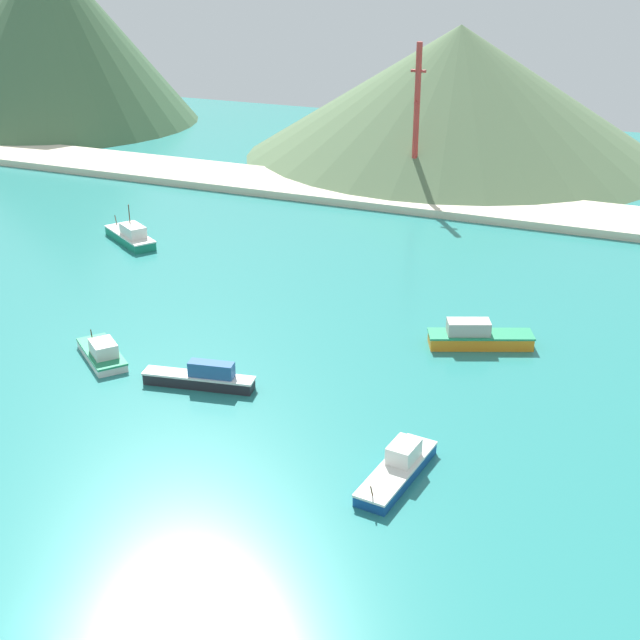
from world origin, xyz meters
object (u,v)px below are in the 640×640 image
at_px(fishing_boat_6, 131,236).
at_px(fishing_boat_9, 398,468).
at_px(fishing_boat_4, 202,378).
at_px(radio_tower, 416,120).
at_px(fishing_boat_1, 478,337).
at_px(fishing_boat_0, 102,353).

relative_size(fishing_boat_6, fishing_boat_9, 1.05).
distance_m(fishing_boat_4, fishing_boat_9, 23.00).
distance_m(fishing_boat_9, radio_tower, 83.37).
relative_size(fishing_boat_1, fishing_boat_6, 1.03).
bearing_deg(radio_tower, fishing_boat_9, -73.29).
xyz_separation_m(fishing_boat_0, fishing_boat_4, (12.11, -0.94, 0.15)).
bearing_deg(fishing_boat_9, fishing_boat_4, 162.20).
bearing_deg(fishing_boat_4, fishing_boat_9, -17.80).
xyz_separation_m(fishing_boat_4, fishing_boat_9, (21.90, -7.03, -0.13)).
bearing_deg(fishing_boat_1, fishing_boat_0, -151.89).
bearing_deg(fishing_boat_1, radio_tower, 114.13).
height_order(fishing_boat_0, fishing_boat_6, fishing_boat_6).
height_order(fishing_boat_4, radio_tower, radio_tower).
bearing_deg(fishing_boat_0, fishing_boat_9, -13.18).
height_order(fishing_boat_0, fishing_boat_1, fishing_boat_1).
xyz_separation_m(fishing_boat_1, fishing_boat_9, (0.02, -26.13, -0.23)).
bearing_deg(radio_tower, fishing_boat_1, -65.87).
distance_m(fishing_boat_4, radio_tower, 72.97).
relative_size(fishing_boat_6, radio_tower, 0.45).
height_order(fishing_boat_4, fishing_boat_9, fishing_boat_4).
height_order(fishing_boat_9, radio_tower, radio_tower).
relative_size(fishing_boat_9, radio_tower, 0.43).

